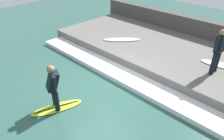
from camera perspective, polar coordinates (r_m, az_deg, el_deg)
ground_plane at (r=7.97m, az=-2.25°, el=-5.49°), size 28.00×28.00×0.00m
concrete_ledge at (r=10.46m, az=13.20°, el=4.69°), size 4.40×10.77×0.50m
back_wall at (r=12.33m, az=19.73°, el=9.87°), size 0.50×11.30×1.34m
wave_foam_crest at (r=8.62m, az=3.37°, el=-1.72°), size 0.94×10.23×0.18m
surfboard_riding at (r=7.42m, az=-14.17°, el=-9.50°), size 1.72×0.99×0.07m
surfer_riding at (r=6.89m, az=-15.10°, el=-3.84°), size 0.52×0.63×1.55m
surfer_waiting_near at (r=8.51m, az=26.10°, el=4.89°), size 0.57×0.26×1.67m
surfboard_waiting_near at (r=9.52m, az=26.98°, el=1.10°), size 0.86×1.73×0.06m
surfboard_spare at (r=10.79m, az=2.63°, el=7.98°), size 1.64×1.59×0.06m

